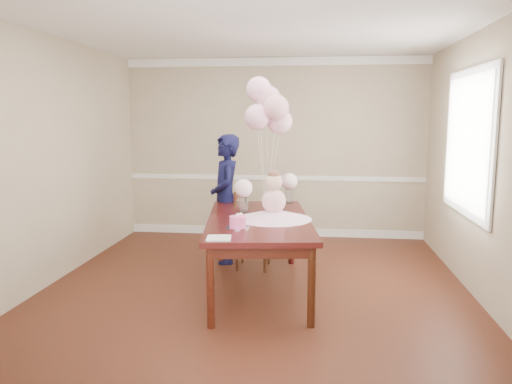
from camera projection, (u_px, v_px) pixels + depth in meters
name	position (u px, v px, depth m)	size (l,w,h in m)	color
floor	(255.00, 290.00, 5.30)	(4.50, 5.00, 0.00)	#35160D
ceiling	(255.00, 26.00, 4.90)	(4.50, 5.00, 0.02)	white
wall_back	(275.00, 148.00, 7.55)	(4.50, 0.02, 2.70)	tan
wall_front	(198.00, 206.00, 2.64)	(4.50, 0.02, 2.70)	tan
wall_left	(47.00, 161.00, 5.36)	(0.02, 5.00, 2.70)	tan
wall_right	(485.00, 166.00, 4.84)	(0.02, 5.00, 2.70)	tan
chair_rail_trim	(274.00, 178.00, 7.61)	(4.50, 0.02, 0.07)	white
crown_molding	(275.00, 61.00, 7.35)	(4.50, 0.02, 0.12)	white
baseboard_trim	(274.00, 231.00, 7.74)	(4.50, 0.02, 0.12)	white
window_frame	(468.00, 143.00, 5.30)	(0.02, 1.66, 1.56)	silver
window_blinds	(466.00, 143.00, 5.30)	(0.01, 1.50, 1.40)	white
dining_table_top	(258.00, 220.00, 5.19)	(1.04, 2.08, 0.05)	black
table_apron	(258.00, 228.00, 5.20)	(0.94, 1.97, 0.10)	black
table_leg_fl	(211.00, 288.00, 4.30)	(0.07, 0.07, 0.73)	black
table_leg_fr	(311.00, 287.00, 4.31)	(0.07, 0.07, 0.73)	black
table_leg_bl	(221.00, 235.00, 6.19)	(0.07, 0.07, 0.73)	black
table_leg_br	(292.00, 235.00, 6.21)	(0.07, 0.07, 0.73)	black
baby_skirt	(274.00, 214.00, 5.13)	(0.79, 0.79, 0.10)	#FCB9DE
baby_torso	(274.00, 201.00, 5.11)	(0.25, 0.25, 0.25)	#FFA1CF
baby_head	(274.00, 182.00, 5.08)	(0.18, 0.18, 0.18)	beige
baby_hair	(274.00, 176.00, 5.07)	(0.12, 0.12, 0.12)	brown
cake_platter	(238.00, 227.00, 4.72)	(0.23, 0.23, 0.01)	#BABBBF
birthday_cake	(238.00, 222.00, 4.71)	(0.16, 0.16, 0.10)	#FF50A2
cake_flower_a	(238.00, 215.00, 4.70)	(0.03, 0.03, 0.03)	white
cake_flower_b	(241.00, 214.00, 4.73)	(0.03, 0.03, 0.03)	white
rose_vase_near	(244.00, 205.00, 5.48)	(0.10, 0.10, 0.17)	silver
roses_near	(244.00, 188.00, 5.45)	(0.20, 0.20, 0.20)	#FDD5DF
rose_vase_far	(289.00, 196.00, 6.06)	(0.10, 0.10, 0.17)	silver
roses_far	(289.00, 181.00, 6.03)	(0.20, 0.20, 0.20)	silver
napkin	(219.00, 238.00, 4.31)	(0.21, 0.21, 0.01)	silver
balloon_weight	(266.00, 207.00, 5.75)	(0.04, 0.04, 0.02)	silver
balloon_a	(257.00, 117.00, 5.60)	(0.29, 0.29, 0.29)	#FFB4D4
balloon_b	(276.00, 108.00, 5.54)	(0.29, 0.29, 0.29)	#E9A5B3
balloon_c	(268.00, 99.00, 5.67)	(0.29, 0.29, 0.29)	#E6A3B8
balloon_d	(259.00, 89.00, 5.68)	(0.29, 0.29, 0.29)	#FFB4DB
balloon_e	(280.00, 122.00, 5.69)	(0.29, 0.29, 0.29)	#FFB4CC
balloon_ribbon_a	(262.00, 169.00, 5.69)	(0.00, 0.00, 0.87)	white
balloon_ribbon_b	(271.00, 165.00, 5.66)	(0.00, 0.00, 0.98)	white
balloon_ribbon_c	(267.00, 160.00, 5.73)	(0.00, 0.00, 1.08)	silver
balloon_ribbon_d	(263.00, 155.00, 5.73)	(0.00, 0.00, 1.18)	white
balloon_ribbon_e	(273.00, 171.00, 5.74)	(0.00, 0.00, 0.82)	silver
dining_chair_seat	(253.00, 234.00, 6.02)	(0.41, 0.41, 0.05)	black
chair_leg_fl	(237.00, 255.00, 5.92)	(0.04, 0.04, 0.40)	#3A1C0F
chair_leg_fr	(265.00, 256.00, 5.87)	(0.04, 0.04, 0.40)	#31190D
chair_leg_bl	(243.00, 247.00, 6.25)	(0.04, 0.04, 0.40)	#331D0D
chair_leg_br	(269.00, 249.00, 6.19)	(0.04, 0.04, 0.40)	#341B0E
chair_back_post_l	(235.00, 214.00, 5.85)	(0.04, 0.04, 0.52)	#331C0E
chair_back_post_r	(241.00, 209.00, 6.18)	(0.04, 0.04, 0.52)	#3D1E10
chair_slat_low	(238.00, 221.00, 6.03)	(0.03, 0.37, 0.05)	#36150E
chair_slat_mid	(238.00, 208.00, 6.01)	(0.03, 0.37, 0.05)	#351C0E
chair_slat_top	(238.00, 196.00, 5.99)	(0.03, 0.37, 0.05)	#3D1510
woman	(226.00, 199.00, 6.23)	(0.59, 0.39, 1.61)	black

